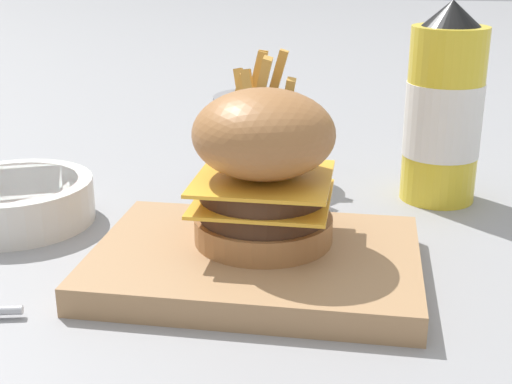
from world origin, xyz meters
TOP-DOWN VIEW (x-y plane):
  - ground_plane at (0.00, 0.00)m, footprint 6.00×6.00m
  - serving_board at (-0.05, -0.00)m, footprint 0.27×0.19m
  - burger at (-0.05, -0.02)m, footprint 0.12×0.12m
  - ketchup_bottle at (-0.21, -0.22)m, footprint 0.08×0.08m
  - fries_basket at (-0.01, -0.26)m, footprint 0.10×0.10m
  - side_bowl at (0.21, -0.08)m, footprint 0.15×0.15m

SIDE VIEW (x-z plane):
  - ground_plane at x=0.00m, z-range 0.00..0.00m
  - serving_board at x=-0.05m, z-range 0.00..0.02m
  - side_bowl at x=0.21m, z-range 0.00..0.04m
  - fries_basket at x=-0.01m, z-range -0.02..0.13m
  - burger at x=-0.05m, z-range 0.02..0.15m
  - ketchup_bottle at x=-0.21m, z-range -0.01..0.20m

